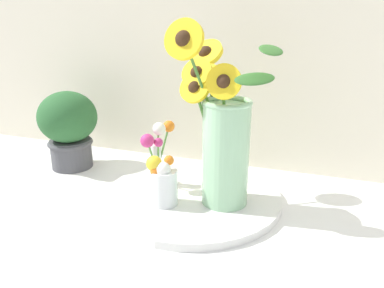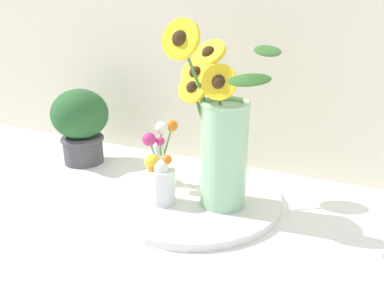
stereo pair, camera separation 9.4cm
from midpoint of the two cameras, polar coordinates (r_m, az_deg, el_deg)
ground_plane at (r=0.92m, az=-2.92°, el=-11.10°), size 6.00×6.00×0.00m
serving_tray at (r=0.99m, az=-2.72°, el=-8.11°), size 0.47×0.47×0.02m
mason_jar_sunflowers at (r=0.89m, az=1.69°, el=0.97°), size 0.26×0.24×0.45m
vase_small_center at (r=0.92m, az=-7.35°, el=-5.69°), size 0.08×0.07×0.13m
vase_bulb_right at (r=1.02m, az=-8.00°, el=-2.27°), size 0.07×0.10×0.18m
potted_plant at (r=1.24m, az=-20.38°, el=2.56°), size 0.18×0.18×0.25m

